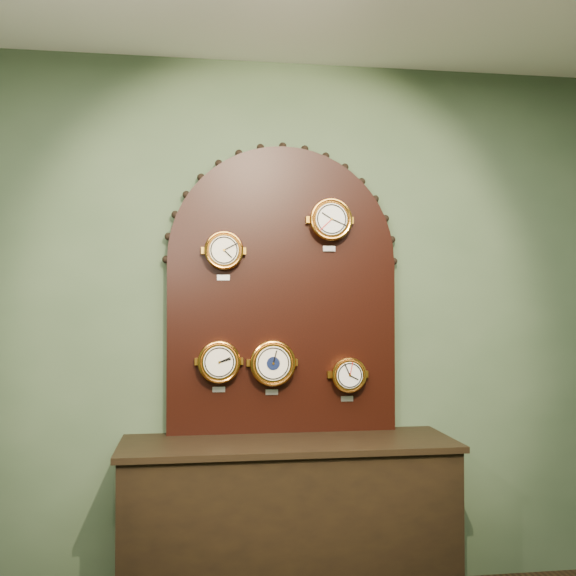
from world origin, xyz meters
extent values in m
plane|color=#42563A|center=(0.00, 2.50, 1.40)|extent=(4.00, 0.00, 4.00)
cube|color=black|center=(0.00, 2.23, 0.40)|extent=(1.60, 0.50, 0.80)
cube|color=black|center=(0.00, 2.45, 1.28)|extent=(1.20, 0.06, 0.90)
cylinder|color=black|center=(0.00, 2.45, 1.73)|extent=(1.20, 0.06, 1.20)
cylinder|color=orange|center=(-0.31, 2.39, 1.77)|extent=(0.18, 0.08, 0.18)
torus|color=orange|center=(-0.31, 2.36, 1.77)|extent=(0.20, 0.02, 0.20)
cylinder|color=#F0E4CB|center=(-0.31, 2.35, 1.77)|extent=(0.15, 0.01, 0.15)
cube|color=silver|center=(-0.31, 2.42, 1.64)|extent=(0.06, 0.01, 0.03)
cylinder|color=orange|center=(0.24, 2.39, 1.94)|extent=(0.21, 0.08, 0.21)
torus|color=orange|center=(0.24, 2.36, 1.94)|extent=(0.22, 0.02, 0.22)
cylinder|color=silver|center=(0.24, 2.35, 1.94)|extent=(0.17, 0.01, 0.17)
cube|color=silver|center=(0.24, 2.42, 1.79)|extent=(0.07, 0.01, 0.03)
cylinder|color=orange|center=(-0.34, 2.39, 1.21)|extent=(0.20, 0.08, 0.20)
torus|color=orange|center=(-0.34, 2.36, 1.21)|extent=(0.22, 0.02, 0.22)
cylinder|color=#F0E4CB|center=(-0.34, 2.35, 1.21)|extent=(0.16, 0.01, 0.16)
cube|color=silver|center=(-0.34, 2.42, 1.06)|extent=(0.07, 0.01, 0.03)
cylinder|color=orange|center=(-0.06, 2.39, 1.20)|extent=(0.22, 0.08, 0.22)
torus|color=orange|center=(-0.06, 2.36, 1.20)|extent=(0.24, 0.02, 0.24)
cylinder|color=#F0E4CB|center=(-0.06, 2.35, 1.20)|extent=(0.18, 0.01, 0.18)
cube|color=silver|center=(-0.06, 2.42, 1.04)|extent=(0.07, 0.01, 0.03)
cylinder|color=#0C1436|center=(-0.06, 2.35, 1.20)|extent=(0.07, 0.00, 0.07)
cylinder|color=orange|center=(0.34, 2.39, 1.13)|extent=(0.17, 0.08, 0.17)
torus|color=orange|center=(0.34, 2.36, 1.13)|extent=(0.18, 0.02, 0.18)
cylinder|color=silver|center=(0.34, 2.35, 1.13)|extent=(0.14, 0.01, 0.14)
cube|color=silver|center=(0.34, 2.42, 1.00)|extent=(0.06, 0.01, 0.03)
camera|label=1|loc=(-0.46, -1.01, 1.51)|focal=41.43mm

